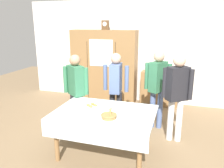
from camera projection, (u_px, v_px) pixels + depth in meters
ground_plane at (109, 147)px, 3.92m from camera, size 12.00×12.00×0.00m
back_wall at (139, 52)px, 6.00m from camera, size 6.40×0.10×2.70m
dining_table at (104, 118)px, 3.53m from camera, size 1.58×1.10×0.75m
wall_cabinet at (104, 66)px, 6.09m from camera, size 1.77×0.46×1.93m
mantel_clock at (105, 25)px, 5.79m from camera, size 0.18×0.11×0.24m
bookshelf_low at (160, 89)px, 5.84m from camera, size 0.98×0.35×0.89m
book_stack at (161, 71)px, 5.71m from camera, size 0.16×0.19×0.06m
tea_cup_mid_left at (127, 111)px, 3.50m from camera, size 0.13×0.13×0.06m
tea_cup_center at (70, 106)px, 3.68m from camera, size 0.13×0.13×0.06m
tea_cup_far_right at (110, 104)px, 3.81m from camera, size 0.13×0.13×0.06m
bread_basket at (109, 116)px, 3.29m from camera, size 0.24×0.24×0.16m
pastry_plate at (92, 106)px, 3.74m from camera, size 0.28×0.28×0.05m
spoon_back_edge at (142, 109)px, 3.64m from camera, size 0.12×0.02×0.01m
spoon_far_right at (115, 124)px, 3.09m from camera, size 0.12×0.02×0.01m
person_by_cabinet at (116, 84)px, 4.45m from camera, size 0.52×0.38×1.54m
person_behind_table_right at (158, 82)px, 4.42m from camera, size 0.52×0.41×1.59m
person_beside_shelf at (177, 90)px, 3.91m from camera, size 0.52×0.38×1.59m
person_behind_table_left at (76, 86)px, 4.29m from camera, size 0.52×0.38×1.54m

